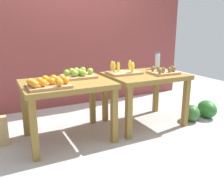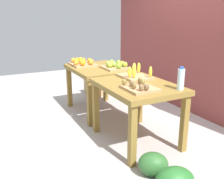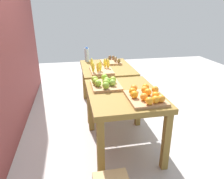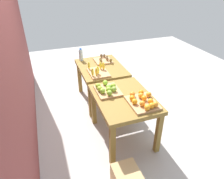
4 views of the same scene
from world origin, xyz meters
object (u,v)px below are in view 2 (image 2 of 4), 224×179
(display_table_right, at_px, (137,93))
(orange_bin, at_px, (82,63))
(display_table_left, at_px, (99,74))
(banana_crate, at_px, (135,75))
(watermelon_pile, at_px, (165,174))
(cardboard_produce_box, at_px, (95,88))
(water_bottle, at_px, (181,79))
(kiwi_bin, at_px, (139,87))
(apple_bin, at_px, (115,66))

(display_table_right, xyz_separation_m, orange_bin, (-1.37, -0.17, 0.15))
(display_table_left, bearing_deg, banana_crate, 9.01)
(watermelon_pile, relative_size, cardboard_produce_box, 1.68)
(display_table_left, distance_m, water_bottle, 1.58)
(water_bottle, relative_size, cardboard_produce_box, 0.63)
(orange_bin, bearing_deg, watermelon_pile, -1.75)
(banana_crate, distance_m, kiwi_bin, 0.55)
(apple_bin, bearing_deg, display_table_left, -139.14)
(banana_crate, bearing_deg, orange_bin, -164.44)
(orange_bin, height_order, banana_crate, banana_crate)
(cardboard_produce_box, bearing_deg, kiwi_bin, -10.68)
(apple_bin, bearing_deg, watermelon_pile, -13.23)
(orange_bin, distance_m, apple_bin, 0.58)
(apple_bin, bearing_deg, display_table_right, -11.22)
(display_table_left, bearing_deg, cardboard_produce_box, 161.19)
(banana_crate, xyz_separation_m, cardboard_produce_box, (-1.73, 0.16, -0.63))
(kiwi_bin, relative_size, water_bottle, 1.42)
(orange_bin, distance_m, kiwi_bin, 1.59)
(watermelon_pile, height_order, cardboard_produce_box, cardboard_produce_box)
(display_table_left, bearing_deg, display_table_right, 0.00)
(display_table_left, relative_size, apple_bin, 2.59)
(banana_crate, height_order, water_bottle, water_bottle)
(orange_bin, relative_size, banana_crate, 1.03)
(orange_bin, relative_size, water_bottle, 1.80)
(display_table_left, relative_size, display_table_right, 1.00)
(display_table_right, distance_m, banana_crate, 0.33)
(display_table_left, distance_m, watermelon_pile, 2.07)
(orange_bin, xyz_separation_m, apple_bin, (0.46, 0.35, 0.00))
(kiwi_bin, relative_size, watermelon_pile, 0.54)
(orange_bin, xyz_separation_m, kiwi_bin, (1.59, 0.05, -0.01))
(cardboard_produce_box, bearing_deg, display_table_right, -8.53)
(apple_bin, relative_size, cardboard_produce_box, 1.00)
(orange_bin, xyz_separation_m, cardboard_produce_box, (-0.63, 0.47, -0.63))
(display_table_right, relative_size, watermelon_pile, 1.55)
(display_table_left, distance_m, display_table_right, 1.12)
(kiwi_bin, height_order, water_bottle, water_bottle)
(orange_bin, bearing_deg, kiwi_bin, 1.90)
(display_table_right, height_order, cardboard_produce_box, display_table_right)
(orange_bin, height_order, apple_bin, apple_bin)
(kiwi_bin, bearing_deg, orange_bin, -178.10)
(orange_bin, distance_m, watermelon_pile, 2.34)
(apple_bin, bearing_deg, kiwi_bin, -14.85)
(display_table_left, xyz_separation_m, cardboard_produce_box, (-0.88, 0.30, -0.48))
(orange_bin, xyz_separation_m, water_bottle, (1.78, 0.45, 0.08))
(watermelon_pile, bearing_deg, kiwi_bin, 169.59)
(display_table_right, bearing_deg, apple_bin, 168.78)
(apple_bin, bearing_deg, water_bottle, 4.35)
(display_table_right, height_order, watermelon_pile, display_table_right)
(orange_bin, bearing_deg, cardboard_produce_box, 143.35)
(apple_bin, height_order, banana_crate, banana_crate)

